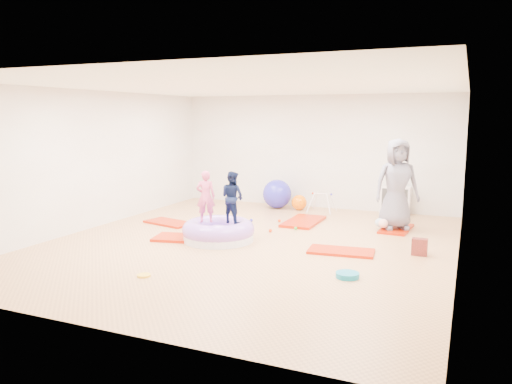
% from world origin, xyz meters
% --- Properties ---
extents(room, '(7.01, 8.01, 2.81)m').
position_xyz_m(room, '(0.00, 0.00, 1.40)').
color(room, tan).
rests_on(room, ground).
extents(gym_mat_front_left, '(1.34, 0.87, 0.05)m').
position_xyz_m(gym_mat_front_left, '(-1.18, -0.21, 0.03)').
color(gym_mat_front_left, '#BA1D05').
rests_on(gym_mat_front_left, ground).
extents(gym_mat_mid_left, '(1.18, 0.78, 0.04)m').
position_xyz_m(gym_mat_mid_left, '(-2.26, 0.84, 0.02)').
color(gym_mat_mid_left, '#BA1D05').
rests_on(gym_mat_mid_left, ground).
extents(gym_mat_center_back, '(0.66, 1.32, 0.06)m').
position_xyz_m(gym_mat_center_back, '(0.36, 2.07, 0.03)').
color(gym_mat_center_back, '#BA1D05').
rests_on(gym_mat_center_back, ground).
extents(gym_mat_right, '(1.14, 0.65, 0.05)m').
position_xyz_m(gym_mat_right, '(1.68, 0.04, 0.02)').
color(gym_mat_right, '#BA1D05').
rests_on(gym_mat_right, ground).
extents(gym_mat_rear_right, '(0.60, 1.09, 0.04)m').
position_xyz_m(gym_mat_rear_right, '(2.30, 2.16, 0.02)').
color(gym_mat_rear_right, '#BA1D05').
rests_on(gym_mat_rear_right, ground).
extents(inflatable_cushion, '(1.34, 1.34, 0.42)m').
position_xyz_m(inflatable_cushion, '(-0.61, -0.04, 0.16)').
color(inflatable_cushion, silver).
rests_on(inflatable_cushion, ground).
extents(child_pink, '(0.41, 0.35, 0.96)m').
position_xyz_m(child_pink, '(-0.85, -0.07, 0.87)').
color(child_pink, '#D44D78').
rests_on(child_pink, inflatable_cushion).
extents(child_navy, '(0.55, 0.48, 0.96)m').
position_xyz_m(child_navy, '(-0.37, 0.06, 0.86)').
color(child_navy, black).
rests_on(child_navy, inflatable_cushion).
extents(adult_caregiver, '(1.04, 0.91, 1.80)m').
position_xyz_m(adult_caregiver, '(2.28, 2.10, 0.95)').
color(adult_caregiver, slate).
rests_on(adult_caregiver, gym_mat_rear_right).
extents(infant, '(0.39, 0.40, 0.23)m').
position_xyz_m(infant, '(2.09, 1.96, 0.16)').
color(infant, '#A7B7C8').
rests_on(infant, gym_mat_rear_right).
extents(ball_pit_balls, '(1.88, 2.02, 0.07)m').
position_xyz_m(ball_pit_balls, '(-0.50, 1.26, 0.03)').
color(ball_pit_balls, '#2B27BB').
rests_on(ball_pit_balls, ground).
extents(exercise_ball_blue, '(0.72, 0.72, 0.72)m').
position_xyz_m(exercise_ball_blue, '(-0.78, 3.47, 0.36)').
color(exercise_ball_blue, '#2B27BB').
rests_on(exercise_ball_blue, ground).
extents(exercise_ball_orange, '(0.37, 0.37, 0.37)m').
position_xyz_m(exercise_ball_orange, '(-0.19, 3.43, 0.19)').
color(exercise_ball_orange, '#FF6C00').
rests_on(exercise_ball_orange, ground).
extents(infant_play_gym, '(0.61, 0.58, 0.47)m').
position_xyz_m(infant_play_gym, '(0.41, 3.33, 0.31)').
color(infant_play_gym, silver).
rests_on(infant_play_gym, ground).
extents(cube_shelf, '(0.67, 0.33, 0.67)m').
position_xyz_m(cube_shelf, '(2.05, 3.79, 0.34)').
color(cube_shelf, silver).
rests_on(cube_shelf, ground).
extents(balance_disc, '(0.34, 0.34, 0.07)m').
position_xyz_m(balance_disc, '(2.07, -1.22, 0.04)').
color(balance_disc, '#0C7AA1').
rests_on(balance_disc, ground).
extents(backpack, '(0.25, 0.16, 0.28)m').
position_xyz_m(backpack, '(2.90, 0.39, 0.14)').
color(backpack, '#A7281E').
rests_on(backpack, ground).
extents(yellow_toy, '(0.20, 0.20, 0.03)m').
position_xyz_m(yellow_toy, '(-0.64, -2.32, 0.01)').
color(yellow_toy, yellow).
rests_on(yellow_toy, ground).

